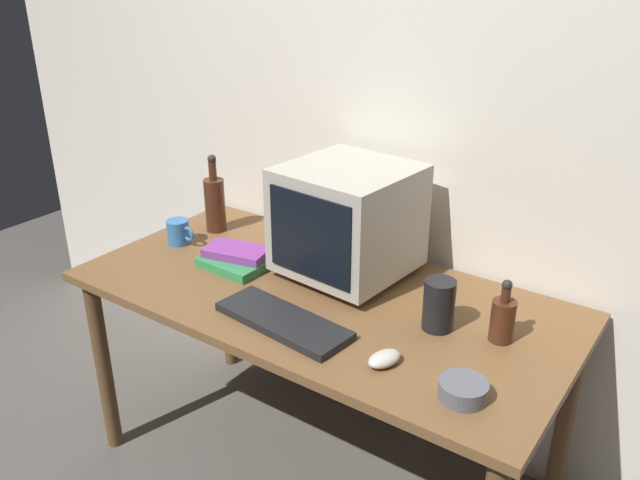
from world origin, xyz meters
name	(u,v)px	position (x,y,z in m)	size (l,w,h in m)	color
ground_plane	(320,471)	(0.00, 0.00, 0.00)	(6.00, 6.00, 0.00)	#56514C
back_wall	(397,104)	(0.00, 0.45, 1.25)	(4.00, 0.08, 2.50)	silver
desk	(320,316)	(0.00, 0.00, 0.65)	(1.57, 0.77, 0.74)	brown
crt_monitor	(349,220)	(0.00, 0.15, 0.93)	(0.41, 0.42, 0.37)	#B2AD9E
keyboard	(283,321)	(0.02, -0.22, 0.75)	(0.42, 0.15, 0.02)	black
computer_mouse	(384,359)	(0.36, -0.22, 0.75)	(0.06, 0.10, 0.04)	beige
bottle_tall	(215,202)	(-0.61, 0.18, 0.85)	(0.08, 0.08, 0.30)	#472314
bottle_short	(503,318)	(0.57, 0.06, 0.80)	(0.07, 0.07, 0.19)	#472314
book_stack	(236,258)	(-0.34, -0.01, 0.76)	(0.24, 0.19, 0.06)	#33894C
mug	(179,232)	(-0.63, 0.01, 0.78)	(0.12, 0.08, 0.09)	#3370B2
cd_spindle	(463,390)	(0.59, -0.23, 0.76)	(0.12, 0.12, 0.04)	#595B66
metal_canister	(439,305)	(0.39, 0.02, 0.81)	(0.09, 0.09, 0.15)	black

